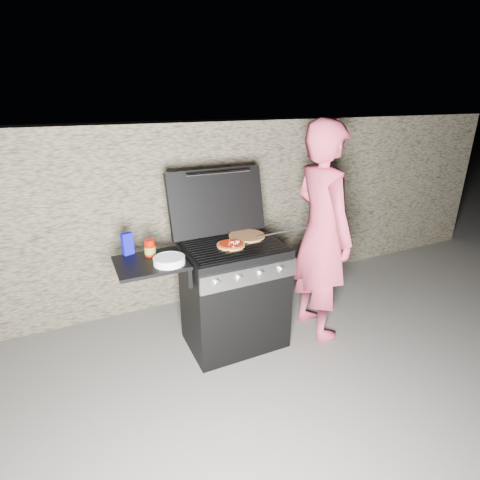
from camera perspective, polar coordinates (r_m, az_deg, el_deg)
name	(u,v)px	position (r m, az deg, el deg)	size (l,w,h in m)	color
ground	(235,341)	(3.43, -0.78, -15.09)	(50.00, 50.00, 0.00)	#5D5B57
stone_wall	(192,212)	(3.91, -7.26, 4.24)	(8.00, 0.35, 1.80)	#7F735A
gas_grill	(207,302)	(3.10, -5.09, -9.41)	(1.34, 0.79, 0.91)	black
pizza_topped	(231,244)	(2.97, -1.39, -0.68)	(0.23, 0.23, 0.03)	#E1864A
pizza_plain	(247,236)	(3.17, 1.05, 0.64)	(0.31, 0.31, 0.02)	#DD9D54
sauce_jar	(150,248)	(2.88, -13.57, -1.13)	(0.08, 0.08, 0.13)	#910E00
blue_carton	(127,244)	(2.94, -16.79, -0.55)	(0.08, 0.05, 0.17)	#080997
plate_stack	(169,260)	(2.72, -10.74, -3.06)	(0.23, 0.23, 0.05)	white
person	(322,233)	(3.24, 12.34, 1.01)	(0.68, 0.45, 1.88)	#BF3C53
tongs	(279,232)	(3.15, 5.92, 1.17)	(0.01, 0.01, 0.48)	black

